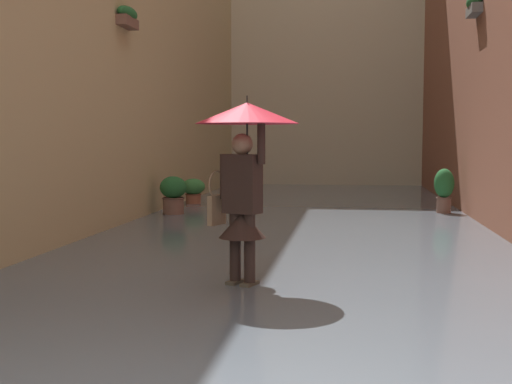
% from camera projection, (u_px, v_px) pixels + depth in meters
% --- Properties ---
extents(ground_plane, '(60.00, 60.00, 0.00)m').
position_uv_depth(ground_plane, '(304.00, 224.00, 12.56)').
color(ground_plane, gray).
extents(flood_water, '(7.30, 26.24, 0.07)m').
position_uv_depth(flood_water, '(304.00, 222.00, 12.56)').
color(flood_water, slate).
rests_on(flood_water, ground_plane).
extents(person_wading, '(1.09, 1.09, 2.06)m').
position_uv_depth(person_wading, '(245.00, 152.00, 6.87)').
color(person_wading, '#4C4233').
rests_on(person_wading, ground_plane).
extents(potted_plant_mid_right, '(0.57, 0.57, 0.67)m').
position_uv_depth(potted_plant_mid_right, '(193.00, 190.00, 15.87)').
color(potted_plant_mid_right, '#9E563D').
rests_on(potted_plant_mid_right, ground_plane).
extents(potted_plant_far_right, '(0.55, 0.55, 0.85)m').
position_uv_depth(potted_plant_far_right, '(173.00, 194.00, 13.64)').
color(potted_plant_far_right, brown).
rests_on(potted_plant_far_right, ground_plane).
extents(potted_plant_mid_left, '(0.42, 0.42, 1.00)m').
position_uv_depth(potted_plant_mid_left, '(444.00, 189.00, 13.83)').
color(potted_plant_mid_left, brown).
rests_on(potted_plant_mid_left, ground_plane).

